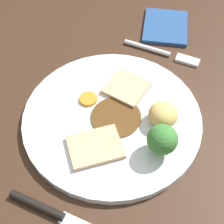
{
  "coord_description": "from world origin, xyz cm",
  "views": [
    {
      "loc": [
        31.35,
        12.15,
        48.54
      ],
      "look_at": [
        1.49,
        -0.75,
        6.0
      ],
      "focal_mm": 53.32,
      "sensor_mm": 36.0,
      "label": 1
    }
  ],
  "objects_px": {
    "meat_slice_main": "(95,147)",
    "folded_napkin": "(167,27)",
    "broccoli_floret": "(162,140)",
    "knife": "(58,215)",
    "dinner_plate": "(112,118)",
    "fork": "(164,53)",
    "carrot_coin_front": "(89,98)",
    "meat_slice_under": "(126,88)",
    "roast_potato_left": "(163,114)"
  },
  "relations": [
    {
      "from": "dinner_plate",
      "to": "folded_napkin",
      "type": "relative_size",
      "value": 2.67
    },
    {
      "from": "knife",
      "to": "broccoli_floret",
      "type": "bearing_deg",
      "value": 57.56
    },
    {
      "from": "meat_slice_under",
      "to": "broccoli_floret",
      "type": "xyz_separation_m",
      "value": [
        0.1,
        0.09,
        0.03
      ]
    },
    {
      "from": "fork",
      "to": "knife",
      "type": "bearing_deg",
      "value": -94.29
    },
    {
      "from": "meat_slice_under",
      "to": "roast_potato_left",
      "type": "distance_m",
      "value": 0.09
    },
    {
      "from": "meat_slice_main",
      "to": "carrot_coin_front",
      "type": "relative_size",
      "value": 2.62
    },
    {
      "from": "dinner_plate",
      "to": "meat_slice_main",
      "type": "height_order",
      "value": "meat_slice_main"
    },
    {
      "from": "broccoli_floret",
      "to": "folded_napkin",
      "type": "distance_m",
      "value": 0.31
    },
    {
      "from": "dinner_plate",
      "to": "fork",
      "type": "height_order",
      "value": "dinner_plate"
    },
    {
      "from": "meat_slice_under",
      "to": "meat_slice_main",
      "type": "bearing_deg",
      "value": 0.38
    },
    {
      "from": "meat_slice_main",
      "to": "fork",
      "type": "distance_m",
      "value": 0.26
    },
    {
      "from": "dinner_plate",
      "to": "carrot_coin_front",
      "type": "distance_m",
      "value": 0.05
    },
    {
      "from": "meat_slice_main",
      "to": "folded_napkin",
      "type": "bearing_deg",
      "value": 178.21
    },
    {
      "from": "dinner_plate",
      "to": "meat_slice_main",
      "type": "bearing_deg",
      "value": 0.94
    },
    {
      "from": "roast_potato_left",
      "to": "meat_slice_main",
      "type": "bearing_deg",
      "value": -41.01
    },
    {
      "from": "broccoli_floret",
      "to": "fork",
      "type": "height_order",
      "value": "broccoli_floret"
    },
    {
      "from": "dinner_plate",
      "to": "carrot_coin_front",
      "type": "bearing_deg",
      "value": -108.01
    },
    {
      "from": "roast_potato_left",
      "to": "fork",
      "type": "relative_size",
      "value": 0.31
    },
    {
      "from": "dinner_plate",
      "to": "meat_slice_under",
      "type": "bearing_deg",
      "value": 179.77
    },
    {
      "from": "meat_slice_main",
      "to": "broccoli_floret",
      "type": "height_order",
      "value": "broccoli_floret"
    },
    {
      "from": "meat_slice_under",
      "to": "broccoli_floret",
      "type": "height_order",
      "value": "broccoli_floret"
    },
    {
      "from": "broccoli_floret",
      "to": "knife",
      "type": "xyz_separation_m",
      "value": [
        0.15,
        -0.1,
        -0.04
      ]
    },
    {
      "from": "meat_slice_main",
      "to": "folded_napkin",
      "type": "distance_m",
      "value": 0.33
    },
    {
      "from": "carrot_coin_front",
      "to": "folded_napkin",
      "type": "bearing_deg",
      "value": 166.13
    },
    {
      "from": "dinner_plate",
      "to": "roast_potato_left",
      "type": "distance_m",
      "value": 0.09
    },
    {
      "from": "broccoli_floret",
      "to": "folded_napkin",
      "type": "height_order",
      "value": "broccoli_floret"
    },
    {
      "from": "dinner_plate",
      "to": "fork",
      "type": "distance_m",
      "value": 0.19
    },
    {
      "from": "meat_slice_under",
      "to": "folded_napkin",
      "type": "xyz_separation_m",
      "value": [
        -0.2,
        0.01,
        -0.01
      ]
    },
    {
      "from": "folded_napkin",
      "to": "broccoli_floret",
      "type": "bearing_deg",
      "value": 15.24
    },
    {
      "from": "broccoli_floret",
      "to": "knife",
      "type": "relative_size",
      "value": 0.3
    },
    {
      "from": "roast_potato_left",
      "to": "broccoli_floret",
      "type": "relative_size",
      "value": 0.87
    },
    {
      "from": "roast_potato_left",
      "to": "folded_napkin",
      "type": "distance_m",
      "value": 0.25
    },
    {
      "from": "meat_slice_under",
      "to": "knife",
      "type": "height_order",
      "value": "meat_slice_under"
    },
    {
      "from": "dinner_plate",
      "to": "fork",
      "type": "xyz_separation_m",
      "value": [
        -0.19,
        0.03,
        -0.0
      ]
    },
    {
      "from": "folded_napkin",
      "to": "meat_slice_main",
      "type": "bearing_deg",
      "value": -1.79
    },
    {
      "from": "roast_potato_left",
      "to": "knife",
      "type": "relative_size",
      "value": 0.26
    },
    {
      "from": "carrot_coin_front",
      "to": "broccoli_floret",
      "type": "height_order",
      "value": "broccoli_floret"
    },
    {
      "from": "meat_slice_main",
      "to": "folded_napkin",
      "type": "relative_size",
      "value": 0.72
    },
    {
      "from": "roast_potato_left",
      "to": "fork",
      "type": "xyz_separation_m",
      "value": [
        -0.17,
        -0.05,
        -0.03
      ]
    },
    {
      "from": "roast_potato_left",
      "to": "folded_napkin",
      "type": "xyz_separation_m",
      "value": [
        -0.24,
        -0.07,
        -0.03
      ]
    },
    {
      "from": "carrot_coin_front",
      "to": "fork",
      "type": "xyz_separation_m",
      "value": [
        -0.17,
        0.08,
        -0.01
      ]
    },
    {
      "from": "fork",
      "to": "carrot_coin_front",
      "type": "bearing_deg",
      "value": -114.03
    },
    {
      "from": "meat_slice_under",
      "to": "knife",
      "type": "relative_size",
      "value": 0.36
    },
    {
      "from": "fork",
      "to": "folded_napkin",
      "type": "relative_size",
      "value": 1.39
    },
    {
      "from": "meat_slice_main",
      "to": "knife",
      "type": "distance_m",
      "value": 0.11
    },
    {
      "from": "carrot_coin_front",
      "to": "fork",
      "type": "height_order",
      "value": "carrot_coin_front"
    },
    {
      "from": "meat_slice_under",
      "to": "knife",
      "type": "bearing_deg",
      "value": -0.8
    },
    {
      "from": "meat_slice_main",
      "to": "meat_slice_under",
      "type": "bearing_deg",
      "value": -179.62
    },
    {
      "from": "roast_potato_left",
      "to": "broccoli_floret",
      "type": "distance_m",
      "value": 0.06
    },
    {
      "from": "dinner_plate",
      "to": "folded_napkin",
      "type": "height_order",
      "value": "dinner_plate"
    }
  ]
}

